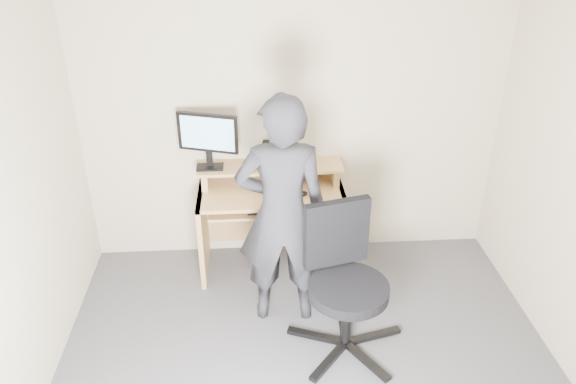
{
  "coord_description": "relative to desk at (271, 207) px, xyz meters",
  "views": [
    {
      "loc": [
        -0.34,
        -2.59,
        2.93
      ],
      "look_at": [
        -0.09,
        1.05,
        0.95
      ],
      "focal_mm": 35.0,
      "sensor_mm": 36.0,
      "label": 1
    }
  ],
  "objects": [
    {
      "name": "desk",
      "position": [
        0.0,
        0.0,
        0.0
      ],
      "size": [
        1.2,
        0.6,
        0.91
      ],
      "color": "tan",
      "rests_on": "ground"
    },
    {
      "name": "smartphone",
      "position": [
        0.3,
        0.07,
        0.37
      ],
      "size": [
        0.09,
        0.14,
        0.01
      ],
      "primitive_type": "cube",
      "rotation": [
        0.0,
        0.0,
        0.2
      ],
      "color": "black",
      "rests_on": "desk"
    },
    {
      "name": "charger",
      "position": [
        -0.15,
        0.01,
        0.38
      ],
      "size": [
        0.05,
        0.05,
        0.03
      ],
      "primitive_type": "cube",
      "rotation": [
        0.0,
        0.0,
        -0.12
      ],
      "color": "black",
      "rests_on": "desk"
    },
    {
      "name": "keyboard",
      "position": [
        0.01,
        -0.17,
        0.12
      ],
      "size": [
        0.49,
        0.26,
        0.03
      ],
      "primitive_type": "cube",
      "rotation": [
        0.0,
        0.0,
        0.19
      ],
      "color": "black",
      "rests_on": "desk"
    },
    {
      "name": "monitor",
      "position": [
        -0.5,
        0.05,
        0.65
      ],
      "size": [
        0.49,
        0.19,
        0.47
      ],
      "rotation": [
        0.0,
        0.0,
        -0.31
      ],
      "color": "black",
      "rests_on": "desk"
    },
    {
      "name": "mouse",
      "position": [
        0.24,
        -0.18,
        0.22
      ],
      "size": [
        0.1,
        0.07,
        0.04
      ],
      "primitive_type": "ellipsoid",
      "rotation": [
        0.0,
        0.0,
        -0.09
      ],
      "color": "black",
      "rests_on": "desk"
    },
    {
      "name": "travel_mug",
      "position": [
        0.19,
        0.05,
        0.45
      ],
      "size": [
        0.1,
        0.1,
        0.18
      ],
      "primitive_type": "cylinder",
      "rotation": [
        0.0,
        0.0,
        -0.24
      ],
      "color": "#B4B4B8",
      "rests_on": "desk"
    },
    {
      "name": "person",
      "position": [
        0.05,
        -0.7,
        0.35
      ],
      "size": [
        0.66,
        0.44,
        1.79
      ],
      "primitive_type": "imported",
      "rotation": [
        0.0,
        0.0,
        3.12
      ],
      "color": "black",
      "rests_on": "ground"
    },
    {
      "name": "back_wall",
      "position": [
        0.2,
        0.22,
        0.7
      ],
      "size": [
        3.5,
        0.02,
        2.5
      ],
      "primitive_type": "cube",
      "color": "#BEAE97",
      "rests_on": "ground"
    },
    {
      "name": "external_drive",
      "position": [
        -0.03,
        0.08,
        0.46
      ],
      "size": [
        0.09,
        0.14,
        0.2
      ],
      "primitive_type": "cube",
      "rotation": [
        0.0,
        0.0,
        -0.19
      ],
      "color": "black",
      "rests_on": "desk"
    },
    {
      "name": "headphones",
      "position": [
        -0.11,
        0.13,
        0.37
      ],
      "size": [
        0.17,
        0.17,
        0.06
      ],
      "primitive_type": "torus",
      "rotation": [
        0.26,
        0.0,
        0.1
      ],
      "color": "silver",
      "rests_on": "desk"
    },
    {
      "name": "office_chair",
      "position": [
        0.46,
        -1.04,
        0.03
      ],
      "size": [
        0.84,
        0.82,
        1.06
      ],
      "rotation": [
        0.0,
        0.0,
        0.25
      ],
      "color": "black",
      "rests_on": "ground"
    }
  ]
}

